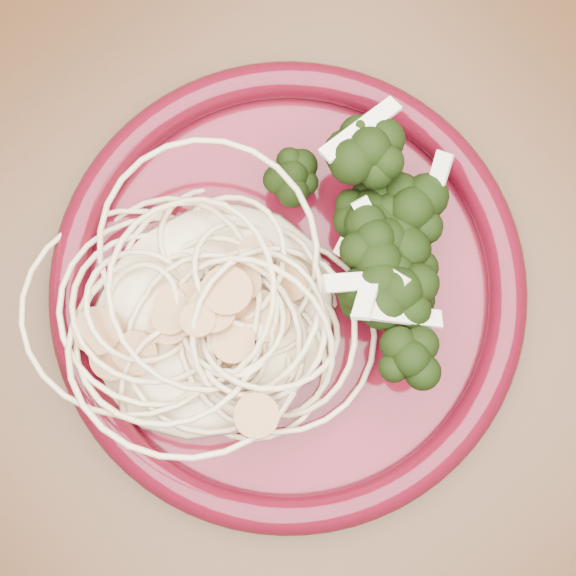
% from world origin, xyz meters
% --- Properties ---
extents(dining_table, '(1.20, 0.80, 0.75)m').
position_xyz_m(dining_table, '(0.00, 0.00, 0.65)').
color(dining_table, '#472814').
rests_on(dining_table, ground).
extents(dinner_plate, '(0.36, 0.36, 0.02)m').
position_xyz_m(dinner_plate, '(0.12, 0.06, 0.76)').
color(dinner_plate, '#540A18').
rests_on(dinner_plate, dining_table).
extents(spaghetti_pile, '(0.19, 0.18, 0.04)m').
position_xyz_m(spaghetti_pile, '(0.07, 0.07, 0.77)').
color(spaghetti_pile, beige).
rests_on(spaghetti_pile, dinner_plate).
extents(scallop_cluster, '(0.18, 0.18, 0.05)m').
position_xyz_m(scallop_cluster, '(0.07, 0.07, 0.82)').
color(scallop_cluster, tan).
rests_on(scallop_cluster, spaghetti_pile).
extents(broccoli_pile, '(0.14, 0.18, 0.06)m').
position_xyz_m(broccoli_pile, '(0.18, 0.04, 0.78)').
color(broccoli_pile, black).
rests_on(broccoli_pile, dinner_plate).
extents(onion_garnish, '(0.10, 0.12, 0.05)m').
position_xyz_m(onion_garnish, '(0.18, 0.04, 0.82)').
color(onion_garnish, white).
rests_on(onion_garnish, broccoli_pile).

